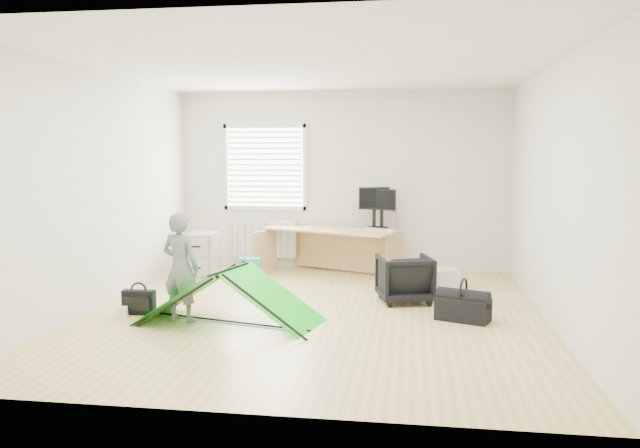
# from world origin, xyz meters

# --- Properties ---
(ground) EXTENTS (5.50, 5.50, 0.00)m
(ground) POSITION_xyz_m (0.00, 0.00, 0.00)
(ground) COLOR tan
(ground) RESTS_ON ground
(back_wall) EXTENTS (5.00, 0.02, 2.70)m
(back_wall) POSITION_xyz_m (0.00, 2.75, 1.35)
(back_wall) COLOR silver
(back_wall) RESTS_ON ground
(window) EXTENTS (1.20, 0.06, 1.20)m
(window) POSITION_xyz_m (-1.20, 2.71, 1.55)
(window) COLOR silver
(window) RESTS_ON back_wall
(radiator) EXTENTS (1.00, 0.12, 0.60)m
(radiator) POSITION_xyz_m (-1.20, 2.67, 0.45)
(radiator) COLOR silver
(radiator) RESTS_ON back_wall
(desk) EXTENTS (2.05, 1.31, 0.67)m
(desk) POSITION_xyz_m (-0.14, 2.22, 0.33)
(desk) COLOR tan
(desk) RESTS_ON ground
(filing_cabinet) EXTENTS (0.43, 0.56, 0.62)m
(filing_cabinet) POSITION_xyz_m (-1.94, 1.89, 0.31)
(filing_cabinet) COLOR #A1A3A6
(filing_cabinet) RESTS_ON ground
(monitor_left) EXTENTS (0.47, 0.25, 0.44)m
(monitor_left) POSITION_xyz_m (0.50, 2.48, 0.89)
(monitor_left) COLOR black
(monitor_left) RESTS_ON desk
(monitor_right) EXTENTS (0.44, 0.27, 0.43)m
(monitor_right) POSITION_xyz_m (0.62, 2.45, 0.88)
(monitor_right) COLOR black
(monitor_right) RESTS_ON desk
(keyboard) EXTENTS (0.49, 0.34, 0.02)m
(keyboard) POSITION_xyz_m (0.60, 2.20, 0.68)
(keyboard) COLOR beige
(keyboard) RESTS_ON desk
(thermos) EXTENTS (0.08, 0.08, 0.26)m
(thermos) POSITION_xyz_m (0.80, 2.40, 0.80)
(thermos) COLOR #AD6175
(thermos) RESTS_ON desk
(office_chair) EXTENTS (0.74, 0.75, 0.56)m
(office_chair) POSITION_xyz_m (0.98, 0.66, 0.28)
(office_chair) COLOR black
(office_chair) RESTS_ON ground
(person) EXTENTS (0.48, 0.37, 1.16)m
(person) POSITION_xyz_m (-1.34, -0.55, 0.58)
(person) COLOR slate
(person) RESTS_ON ground
(kite) EXTENTS (1.98, 1.22, 0.57)m
(kite) POSITION_xyz_m (-0.82, -0.54, 0.29)
(kite) COLOR #12C015
(kite) RESTS_ON ground
(storage_crate) EXTENTS (0.56, 0.46, 0.27)m
(storage_crate) POSITION_xyz_m (1.40, 1.38, 0.14)
(storage_crate) COLOR silver
(storage_crate) RESTS_ON ground
(tote_bag) EXTENTS (0.31, 0.17, 0.35)m
(tote_bag) POSITION_xyz_m (-1.12, 1.42, 0.17)
(tote_bag) COLOR #1F9379
(tote_bag) RESTS_ON ground
(laptop_bag) EXTENTS (0.36, 0.12, 0.27)m
(laptop_bag) POSITION_xyz_m (-1.91, -0.34, 0.13)
(laptop_bag) COLOR black
(laptop_bag) RESTS_ON ground
(white_box) EXTENTS (0.13, 0.13, 0.11)m
(white_box) POSITION_xyz_m (-2.05, -0.48, 0.05)
(white_box) COLOR silver
(white_box) RESTS_ON ground
(duffel_bag) EXTENTS (0.61, 0.46, 0.24)m
(duffel_bag) POSITION_xyz_m (1.61, -0.09, 0.12)
(duffel_bag) COLOR black
(duffel_bag) RESTS_ON ground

